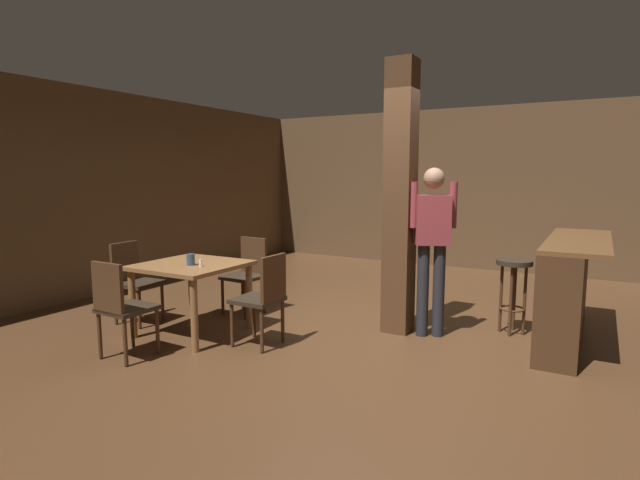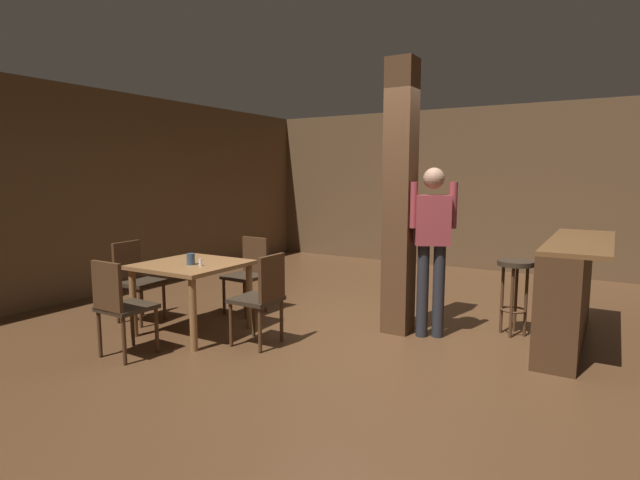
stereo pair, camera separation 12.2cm
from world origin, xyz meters
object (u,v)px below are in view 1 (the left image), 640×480
chair_north (248,271)px  chair_east (264,295)px  dining_table (192,275)px  napkin_cup (191,260)px  salt_shaker (201,263)px  chair_west (133,278)px  chair_south (120,304)px  bar_stool_near (514,278)px  standing_person (432,239)px  bar_counter (565,288)px

chair_north → chair_east: same height
dining_table → napkin_cup: size_ratio=8.44×
dining_table → salt_shaker: size_ratio=13.58×
chair_west → salt_shaker: bearing=-3.4°
chair_south → salt_shaker: chair_south is taller
chair_west → bar_stool_near: bearing=23.6°
chair_west → standing_person: standing_person is taller
dining_table → napkin_cup: 0.21m
dining_table → bar_stool_near: size_ratio=1.25×
bar_counter → dining_table: bearing=-153.5°
dining_table → bar_stool_near: 3.34m
standing_person → chair_south: bearing=-137.7°
salt_shaker → chair_north: bearing=100.6°
chair_south → chair_west: bearing=134.7°
chair_north → chair_east: 1.23m
chair_east → salt_shaker: size_ratio=12.39×
chair_west → salt_shaker: size_ratio=12.39×
chair_west → napkin_cup: (0.94, -0.06, 0.29)m
chair_east → salt_shaker: (-0.68, -0.12, 0.27)m
standing_person → dining_table: bearing=-152.7°
standing_person → napkin_cup: bearing=-150.1°
chair_east → chair_west: size_ratio=1.00×
chair_east → napkin_cup: (-0.81, -0.12, 0.29)m
napkin_cup → bar_stool_near: (2.84, 1.71, -0.21)m
dining_table → bar_counter: bearing=26.5°
napkin_cup → bar_stool_near: 3.32m
dining_table → chair_north: bearing=88.5°
chair_south → chair_west: size_ratio=1.00×
chair_north → chair_west: size_ratio=1.00×
bar_counter → bar_stool_near: size_ratio=2.60×
standing_person → bar_counter: size_ratio=0.85×
chair_south → napkin_cup: bearing=83.4°
dining_table → standing_person: size_ratio=0.57×
chair_south → bar_stool_near: 3.86m
napkin_cup → standing_person: bearing=29.9°
salt_shaker → standing_person: (1.98, 1.22, 0.23)m
chair_south → chair_east: same height
salt_shaker → bar_counter: bar_counter is taller
dining_table → bar_stool_near: bar_stool_near is taller
salt_shaker → standing_person: standing_person is taller
chair_north → chair_east: bearing=-45.3°
dining_table → salt_shaker: 0.27m
standing_person → bar_counter: 1.41m
dining_table → bar_counter: bar_counter is taller
chair_south → chair_north: 1.79m
chair_west → chair_east: bearing=1.9°
chair_east → standing_person: 1.77m
bar_counter → bar_stool_near: 0.49m
standing_person → chair_east: bearing=-139.9°
dining_table → standing_person: 2.49m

